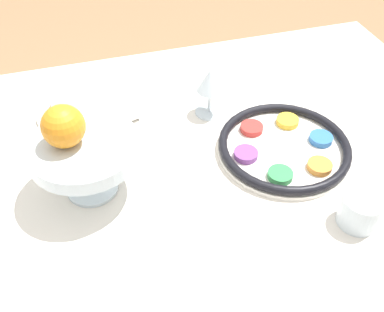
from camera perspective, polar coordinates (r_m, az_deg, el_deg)
The scene contains 8 objects.
dining_table at distance 1.28m, azimuth -3.94°, elevation -13.53°, with size 1.58×0.94×0.76m.
seder_plate at distance 1.02m, azimuth 11.60°, elevation 1.14°, with size 0.29×0.29×0.03m.
wine_glass at distance 1.07m, azimuth 2.28°, elevation 9.23°, with size 0.07×0.07×0.12m.
fruit_stand at distance 0.88m, azimuth -13.44°, elevation 0.45°, with size 0.22×0.22×0.13m.
orange_fruit at distance 0.85m, azimuth -16.03°, elevation 3.64°, with size 0.08×0.08×0.08m.
bread_plate at distance 1.15m, azimuth -14.42°, elevation 5.42°, with size 0.20×0.20×0.02m.
napkin_roll at distance 1.08m, azimuth -11.34°, elevation 3.91°, with size 0.19×0.09×0.04m.
cup_mid at distance 0.91m, azimuth 20.59°, elevation -6.48°, with size 0.08×0.08×0.07m.
Camera 1 is at (0.12, 0.69, 1.45)m, focal length 42.00 mm.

